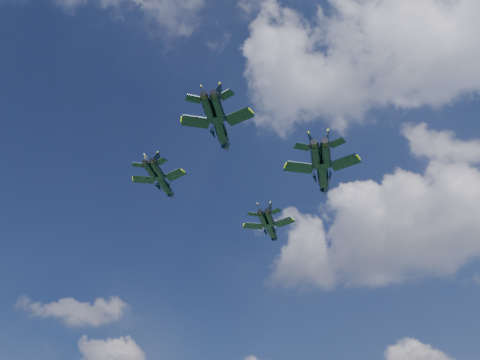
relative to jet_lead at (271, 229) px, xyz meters
name	(u,v)px	position (x,y,z in m)	size (l,w,h in m)	color
jet_lead	(271,229)	(0.00, 0.00, 0.00)	(10.66, 14.48, 3.41)	black
jet_left	(164,183)	(-10.86, -23.35, 1.87)	(10.40, 14.07, 3.31)	black
jet_right	(323,174)	(17.35, -12.25, 0.67)	(13.07, 18.00, 4.25)	black
jet_slot	(220,129)	(6.98, -31.03, 2.26)	(11.75, 16.22, 3.84)	black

